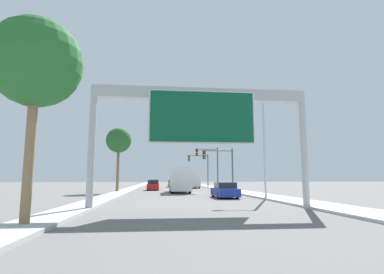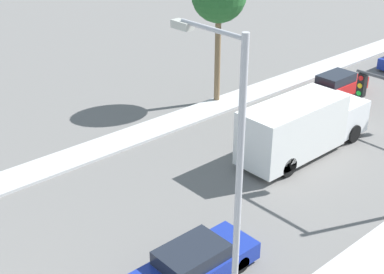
{
  "view_description": "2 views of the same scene",
  "coord_description": "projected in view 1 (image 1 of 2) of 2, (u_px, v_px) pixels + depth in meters",
  "views": [
    {
      "loc": [
        -2.47,
        0.24,
        1.8
      ],
      "look_at": [
        0.0,
        23.57,
        5.03
      ],
      "focal_mm": 28.0,
      "sensor_mm": 36.0,
      "label": 1
    },
    {
      "loc": [
        14.64,
        17.79,
        13.11
      ],
      "look_at": [
        -1.78,
        32.32,
        2.23
      ],
      "focal_mm": 50.0,
      "sensor_mm": 36.0,
      "label": 2
    }
  ],
  "objects": [
    {
      "name": "car_near_center",
      "position": [
        154.0,
        184.0,
        53.61
      ],
      "size": [
        1.72,
        4.56,
        1.54
      ],
      "color": "navy",
      "rests_on": "ground"
    },
    {
      "name": "sign_gantry",
      "position": [
        202.0,
        113.0,
        18.17
      ],
      "size": [
        13.3,
        0.73,
        7.27
      ],
      "color": "#B2B2B7",
      "rests_on": "ground"
    },
    {
      "name": "car_mid_right",
      "position": [
        172.0,
        184.0,
        61.0
      ],
      "size": [
        1.71,
        4.41,
        1.45
      ],
      "color": "gold",
      "rests_on": "ground"
    },
    {
      "name": "truck_box_secondary",
      "position": [
        192.0,
        180.0,
        56.09
      ],
      "size": [
        2.45,
        7.41,
        3.01
      ],
      "color": "white",
      "rests_on": "ground"
    },
    {
      "name": "palm_tree_background",
      "position": [
        119.0,
        141.0,
        39.12
      ],
      "size": [
        3.27,
        3.27,
        8.36
      ],
      "color": "brown",
      "rests_on": "ground"
    },
    {
      "name": "palm_tree_foreground",
      "position": [
        36.0,
        64.0,
        11.77
      ],
      "size": [
        3.53,
        3.53,
        8.09
      ],
      "color": "#8C704C",
      "rests_on": "ground"
    },
    {
      "name": "car_far_left",
      "position": [
        153.0,
        185.0,
        45.21
      ],
      "size": [
        1.73,
        4.7,
        1.53
      ],
      "color": "red",
      "rests_on": "ground"
    },
    {
      "name": "traffic_light_near_intersection",
      "position": [
        222.0,
        163.0,
        38.29
      ],
      "size": [
        4.09,
        0.32,
        5.61
      ],
      "color": "#4C4C4F",
      "rests_on": "ground"
    },
    {
      "name": "traffic_light_far_intersection",
      "position": [
        201.0,
        165.0,
        58.08
      ],
      "size": [
        4.11,
        0.32,
        6.46
      ],
      "color": "#4C4C4F",
      "rests_on": "ground"
    },
    {
      "name": "traffic_light_mid_block",
      "position": [
        211.0,
        161.0,
        48.26
      ],
      "size": [
        3.78,
        0.32,
        6.77
      ],
      "color": "#4C4C4F",
      "rests_on": "ground"
    },
    {
      "name": "car_far_center",
      "position": [
        225.0,
        190.0,
        27.63
      ],
      "size": [
        1.86,
        4.69,
        1.42
      ],
      "color": "navy",
      "rests_on": "ground"
    },
    {
      "name": "street_lamp_right",
      "position": [
        261.0,
        134.0,
        27.12
      ],
      "size": [
        2.52,
        0.28,
        9.98
      ],
      "color": "#B2B2B7",
      "rests_on": "ground"
    },
    {
      "name": "median_strip_left",
      "position": [
        135.0,
        187.0,
        58.14
      ],
      "size": [
        2.0,
        120.0,
        0.15
      ],
      "color": "#B9B9B9",
      "rests_on": "ground"
    },
    {
      "name": "truck_box_primary",
      "position": [
        180.0,
        180.0,
        37.63
      ],
      "size": [
        2.38,
        8.26,
        3.04
      ],
      "color": "white",
      "rests_on": "ground"
    },
    {
      "name": "sidewalk_right",
      "position": [
        211.0,
        187.0,
        59.7
      ],
      "size": [
        3.0,
        120.0,
        0.15
      ],
      "color": "#B9B9B9",
      "rests_on": "ground"
    }
  ]
}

